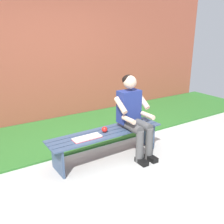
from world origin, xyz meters
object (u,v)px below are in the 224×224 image
at_px(bench_near, 107,138).
at_px(person_seated, 133,113).
at_px(apple, 105,129).
at_px(book_open, 87,138).

bearing_deg(bench_near, person_seated, 166.77).
xyz_separation_m(bench_near, apple, (0.03, 0.00, 0.14)).
bearing_deg(apple, bench_near, -179.02).
height_order(bench_near, person_seated, person_seated).
height_order(person_seated, book_open, person_seated).
relative_size(bench_near, person_seated, 1.48).
relative_size(person_seated, apple, 13.97).
bearing_deg(person_seated, book_open, -2.63).
xyz_separation_m(person_seated, apple, (0.45, -0.10, -0.20)).
bearing_deg(person_seated, apple, -12.20).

